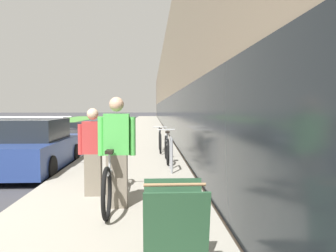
# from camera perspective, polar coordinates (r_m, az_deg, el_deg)

# --- Properties ---
(sidewalk_slab) EXTENTS (3.24, 70.00, 0.15)m
(sidewalk_slab) POSITION_cam_1_polar(r_m,az_deg,el_deg) (25.12, -4.41, -0.54)
(sidewalk_slab) COLOR gray
(sidewalk_slab) RESTS_ON ground
(storefront_facade) EXTENTS (10.01, 70.00, 7.04)m
(storefront_facade) POSITION_cam_1_polar(r_m,az_deg,el_deg) (33.64, 7.40, 6.26)
(storefront_facade) COLOR gray
(storefront_facade) RESTS_ON ground
(lawn_strip) EXTENTS (5.17, 70.00, 0.03)m
(lawn_strip) POSITION_cam_1_polar(r_m,az_deg,el_deg) (31.26, -24.33, -0.19)
(lawn_strip) COLOR #478438
(lawn_strip) RESTS_ON ground
(tandem_bicycle) EXTENTS (0.52, 2.68, 0.95)m
(tandem_bicycle) POSITION_cam_1_polar(r_m,az_deg,el_deg) (5.65, -9.33, -8.80)
(tandem_bicycle) COLOR black
(tandem_bicycle) RESTS_ON sidewalk_slab
(person_rider) EXTENTS (0.59, 0.23, 1.74)m
(person_rider) POSITION_cam_1_polar(r_m,az_deg,el_deg) (5.23, -8.89, -4.50)
(person_rider) COLOR #756B5B
(person_rider) RESTS_ON sidewalk_slab
(person_bystander) EXTENTS (0.53, 0.21, 1.56)m
(person_bystander) POSITION_cam_1_polar(r_m,az_deg,el_deg) (6.01, -12.91, -4.39)
(person_bystander) COLOR #756B5B
(person_bystander) RESTS_ON sidewalk_slab
(bike_rack_hoop) EXTENTS (0.05, 0.60, 0.84)m
(bike_rack_hoop) POSITION_cam_1_polar(r_m,az_deg,el_deg) (8.08, 0.55, -4.31)
(bike_rack_hoop) COLOR gray
(bike_rack_hoop) RESTS_ON sidewalk_slab
(cruiser_bike_nearest) EXTENTS (0.52, 1.86, 0.92)m
(cruiser_bike_nearest) POSITION_cam_1_polar(r_m,az_deg,el_deg) (9.52, -0.21, -3.92)
(cruiser_bike_nearest) COLOR black
(cruiser_bike_nearest) RESTS_ON sidewalk_slab
(cruiser_bike_middle) EXTENTS (0.52, 1.75, 0.87)m
(cruiser_bike_middle) POSITION_cam_1_polar(r_m,az_deg,el_deg) (11.69, -1.40, -2.68)
(cruiser_bike_middle) COLOR black
(cruiser_bike_middle) RESTS_ON sidewalk_slab
(sandwich_board_sign) EXTENTS (0.56, 0.56, 0.90)m
(sandwich_board_sign) POSITION_cam_1_polar(r_m,az_deg,el_deg) (3.11, 1.18, -17.97)
(sandwich_board_sign) COLOR #23472D
(sandwich_board_sign) RESTS_ON sidewalk_slab
(parked_sedan_curbside) EXTENTS (2.00, 4.10, 1.48)m
(parked_sedan_curbside) POSITION_cam_1_polar(r_m,az_deg,el_deg) (9.61, -22.84, -3.46)
(parked_sedan_curbside) COLOR navy
(parked_sedan_curbside) RESTS_ON ground
(vintage_roadster_curbside) EXTENTS (1.72, 4.01, 1.04)m
(vintage_roadster_curbside) POSITION_cam_1_polar(r_m,az_deg,el_deg) (15.33, -15.86, -1.66)
(vintage_roadster_curbside) COLOR black
(vintage_roadster_curbside) RESTS_ON ground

